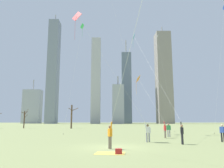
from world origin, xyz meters
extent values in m
plane|color=#848E56|center=(0.00, 0.00, 0.00)|extent=(400.00, 400.00, 0.00)
cylinder|color=#726656|center=(6.02, 8.52, 0.42)|extent=(0.14, 0.14, 0.85)
cylinder|color=#726656|center=(6.01, 8.74, 0.42)|extent=(0.14, 0.14, 0.85)
cube|color=red|center=(6.02, 8.63, 1.12)|extent=(0.21, 0.35, 0.54)
sphere|color=#9E7051|center=(6.02, 8.63, 1.51)|extent=(0.22, 0.22, 0.22)
cylinder|color=red|center=(6.03, 8.42, 1.09)|extent=(0.09, 0.09, 0.55)
cylinder|color=red|center=(6.01, 8.84, 1.59)|extent=(0.10, 0.21, 0.56)
cube|color=orange|center=(4.11, 15.98, 8.14)|extent=(0.70, 1.34, 1.21)
cylinder|color=black|center=(4.11, 15.98, 8.14)|extent=(0.58, 0.17, 0.71)
cylinder|color=orange|center=(3.78, 15.89, 6.77)|extent=(0.02, 0.02, 1.91)
cylinder|color=silver|center=(5.06, 12.41, 4.99)|extent=(1.91, 7.14, 6.30)
cylinder|color=#726656|center=(-0.30, -0.73, 0.42)|extent=(0.14, 0.14, 0.85)
cylinder|color=#726656|center=(-0.21, -0.93, 0.42)|extent=(0.14, 0.14, 0.85)
cube|color=orange|center=(-0.26, -0.83, 1.12)|extent=(0.33, 0.39, 0.54)
sphere|color=brown|center=(-0.26, -0.83, 1.51)|extent=(0.22, 0.22, 0.22)
cylinder|color=orange|center=(-0.35, -0.64, 1.09)|extent=(0.09, 0.09, 0.55)
cylinder|color=orange|center=(-0.17, -1.02, 1.59)|extent=(0.17, 0.22, 0.56)
cylinder|color=silver|center=(0.79, -5.92, 5.86)|extent=(1.92, 9.81, 8.04)
cylinder|color=black|center=(5.78, 1.99, 0.42)|extent=(0.14, 0.14, 0.85)
cylinder|color=black|center=(5.80, 2.20, 0.42)|extent=(0.14, 0.14, 0.85)
cube|color=black|center=(5.79, 2.10, 1.12)|extent=(0.23, 0.36, 0.54)
sphere|color=#9E7051|center=(5.79, 2.10, 1.51)|extent=(0.22, 0.22, 0.22)
cylinder|color=black|center=(5.77, 1.89, 1.09)|extent=(0.09, 0.09, 0.55)
cylinder|color=black|center=(5.81, 2.30, 1.59)|extent=(0.11, 0.21, 0.56)
cube|color=teal|center=(3.50, 15.40, 14.58)|extent=(0.29, 1.00, 0.97)
cylinder|color=black|center=(3.50, 15.40, 14.58)|extent=(0.25, 0.06, 0.62)
cylinder|color=teal|center=(3.36, 15.38, 13.52)|extent=(0.02, 0.02, 1.38)
cylinder|color=silver|center=(4.66, 8.85, 8.21)|extent=(2.32, 13.11, 12.74)
cylinder|color=gray|center=(3.37, 4.00, 0.42)|extent=(0.14, 0.14, 0.85)
cylinder|color=gray|center=(3.16, 4.04, 0.42)|extent=(0.14, 0.14, 0.85)
cube|color=white|center=(3.26, 4.02, 1.12)|extent=(0.37, 0.25, 0.54)
sphere|color=brown|center=(3.26, 4.02, 1.51)|extent=(0.22, 0.22, 0.22)
cylinder|color=white|center=(3.47, 3.99, 1.09)|extent=(0.09, 0.09, 0.55)
cylinder|color=white|center=(3.06, 4.05, 1.59)|extent=(0.21, 0.12, 0.56)
cube|color=red|center=(-3.84, 6.00, 13.19)|extent=(1.23, 1.15, 1.49)
cylinder|color=black|center=(-3.84, 6.00, 13.19)|extent=(0.19, 0.64, 0.89)
cylinder|color=red|center=(-3.95, 5.63, 11.52)|extent=(0.02, 0.02, 2.29)
cylinder|color=silver|center=(-0.39, 5.02, 7.52)|extent=(6.91, 1.96, 11.35)
cylinder|color=gray|center=(7.00, 10.32, 0.42)|extent=(0.14, 0.14, 0.85)
cylinder|color=gray|center=(6.80, 10.41, 0.42)|extent=(0.14, 0.14, 0.85)
cube|color=#338C4C|center=(6.90, 10.37, 1.12)|extent=(0.39, 0.32, 0.54)
sphere|color=#9E7051|center=(6.90, 10.37, 1.51)|extent=(0.22, 0.22, 0.22)
cylinder|color=#338C4C|center=(7.09, 10.28, 1.09)|extent=(0.09, 0.09, 0.55)
cylinder|color=#338C4C|center=(6.70, 10.45, 1.09)|extent=(0.09, 0.09, 0.55)
cylinder|color=black|center=(10.22, 3.88, 0.42)|extent=(0.14, 0.14, 0.85)
cylinder|color=black|center=(10.09, 4.05, 0.42)|extent=(0.14, 0.14, 0.85)
cube|color=#2D4CA5|center=(10.16, 3.96, 1.12)|extent=(0.37, 0.39, 0.54)
sphere|color=beige|center=(10.16, 3.96, 1.51)|extent=(0.22, 0.22, 0.22)
cylinder|color=#2D4CA5|center=(10.03, 4.13, 1.09)|extent=(0.09, 0.09, 0.55)
cylinder|color=silver|center=(2.59, 17.20, 11.41)|extent=(5.26, 2.00, 22.74)
cylinder|color=#3F3833|center=(5.22, 16.20, 0.04)|extent=(0.10, 0.10, 0.08)
cube|color=green|center=(-4.28, 14.41, 15.76)|extent=(0.66, 0.63, 0.88)
cylinder|color=black|center=(-4.28, 14.41, 15.76)|extent=(0.08, 0.11, 0.58)
cylinder|color=green|center=(-4.24, 14.46, 14.81)|extent=(0.02, 0.02, 1.23)
cylinder|color=silver|center=(-5.58, 15.33, 7.90)|extent=(2.62, 1.86, 15.72)
cylinder|color=#3F3833|center=(-6.89, 16.26, 0.04)|extent=(0.10, 0.10, 0.08)
cube|color=blue|center=(17.13, 14.21, 18.79)|extent=(0.23, 0.78, 0.75)
cylinder|color=black|center=(17.13, 14.21, 18.79)|extent=(0.22, 0.13, 0.48)
cylinder|color=silver|center=(16.34, 15.64, 9.41)|extent=(1.59, 2.87, 18.75)
cylinder|color=#3F3833|center=(15.55, 17.07, 0.04)|extent=(0.10, 0.10, 0.08)
cube|color=white|center=(10.15, 28.64, 19.84)|extent=(0.37, 0.90, 0.85)
cylinder|color=black|center=(10.15, 28.64, 19.84)|extent=(0.32, 0.07, 0.53)
cylinder|color=silver|center=(10.70, 25.62, 9.94)|extent=(1.10, 6.05, 19.80)
cylinder|color=#3F3833|center=(11.24, 22.60, 0.04)|extent=(0.10, 0.10, 0.08)
cube|color=#D8BF4C|center=(-0.27, -2.89, 0.01)|extent=(1.97, 1.63, 0.01)
cube|color=#B22626|center=(0.23, -3.19, 0.16)|extent=(0.40, 0.28, 0.30)
cylinder|color=brown|center=(-9.53, 39.30, 2.92)|extent=(0.40, 0.40, 5.83)
cylinder|color=brown|center=(-8.75, 39.45, 4.72)|extent=(1.66, 0.46, 0.86)
cylinder|color=brown|center=(-9.86, 38.97, 4.78)|extent=(0.80, 0.81, 0.53)
cylinder|color=brown|center=(-9.54, 38.89, 3.38)|extent=(0.18, 0.94, 0.89)
cylinder|color=#4C3828|center=(-22.11, 41.78, 2.19)|extent=(0.29, 0.29, 4.37)
cylinder|color=#4C3828|center=(-22.00, 42.43, 3.86)|extent=(0.34, 1.38, 1.07)
cylinder|color=#4C3828|center=(-22.39, 42.27, 3.24)|extent=(0.69, 1.08, 0.63)
cylinder|color=#4C3828|center=(-21.62, 41.48, 3.00)|extent=(1.10, 0.73, 0.97)
cylinder|color=#4C3828|center=(-21.47, 41.22, 4.18)|extent=(1.40, 1.23, 1.45)
cylinder|color=#4C3828|center=(-22.35, 41.28, 3.95)|extent=(0.62, 1.10, 0.46)
cube|color=#9EA3AD|center=(5.59, 119.41, 11.81)|extent=(6.95, 7.93, 23.62)
cylinder|color=#99999E|center=(5.59, 119.41, 26.42)|extent=(0.80, 0.80, 5.60)
cube|color=gray|center=(35.87, 125.69, 30.01)|extent=(9.35, 10.17, 60.02)
cylinder|color=#99999E|center=(35.87, 125.69, 62.46)|extent=(0.80, 0.80, 4.89)
cube|color=gray|center=(-36.57, 126.25, 34.09)|extent=(6.48, 9.05, 68.18)
cylinder|color=#99999E|center=(-36.57, 126.25, 70.72)|extent=(0.80, 0.80, 5.07)
cube|color=#B2B2B7|center=(-8.40, 125.03, 27.74)|extent=(5.89, 6.94, 55.47)
cube|color=#9EA3AD|center=(-52.85, 137.96, 11.50)|extent=(11.91, 7.51, 22.99)
cylinder|color=#99999E|center=(-52.85, 137.96, 26.62)|extent=(0.80, 0.80, 7.25)
cube|color=slate|center=(12.00, 134.72, 24.29)|extent=(6.63, 8.42, 48.58)
cylinder|color=#99999E|center=(12.00, 134.72, 53.57)|extent=(0.80, 0.80, 9.97)
camera|label=1|loc=(-0.38, -16.80, 1.95)|focal=35.71mm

